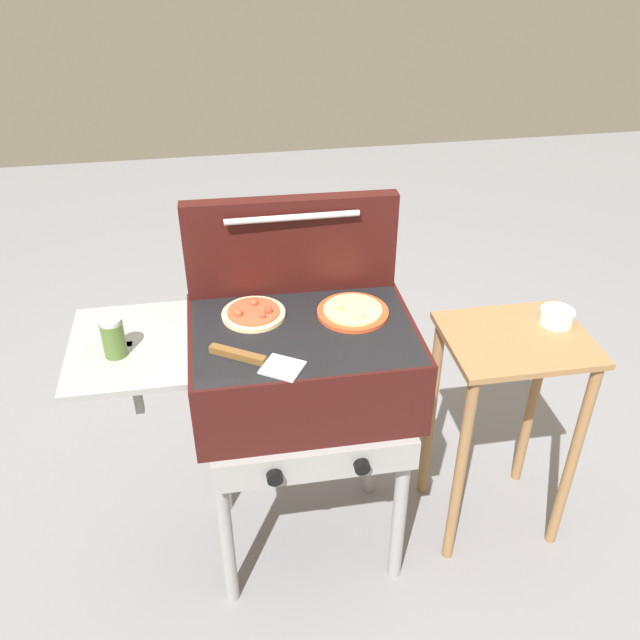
% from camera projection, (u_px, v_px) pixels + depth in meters
% --- Properties ---
extents(ground_plane, '(8.00, 8.00, 0.00)m').
position_uv_depth(ground_plane, '(306.00, 538.00, 2.39)').
color(ground_plane, gray).
extents(grill, '(0.96, 0.53, 0.90)m').
position_uv_depth(grill, '(299.00, 370.00, 1.97)').
color(grill, '#38110F').
rests_on(grill, ground_plane).
extents(grill_lid_open, '(0.63, 0.09, 0.30)m').
position_uv_depth(grill_lid_open, '(291.00, 245.00, 1.99)').
color(grill_lid_open, '#38110F').
rests_on(grill_lid_open, grill).
extents(pizza_cheese, '(0.21, 0.21, 0.04)m').
position_uv_depth(pizza_cheese, '(353.00, 312.00, 1.95)').
color(pizza_cheese, '#C64723').
rests_on(pizza_cheese, grill).
extents(pizza_pepperoni, '(0.18, 0.18, 0.04)m').
position_uv_depth(pizza_pepperoni, '(254.00, 313.00, 1.94)').
color(pizza_pepperoni, beige).
rests_on(pizza_pepperoni, grill).
extents(sauce_jar, '(0.06, 0.06, 0.11)m').
position_uv_depth(sauce_jar, '(113.00, 338.00, 1.76)').
color(sauce_jar, '#4C6B2D').
rests_on(sauce_jar, grill).
extents(spatula, '(0.25, 0.19, 0.02)m').
position_uv_depth(spatula, '(256.00, 360.00, 1.76)').
color(spatula, '#B7BABF').
rests_on(spatula, grill).
extents(prep_table, '(0.44, 0.36, 0.79)m').
position_uv_depth(prep_table, '(506.00, 395.00, 2.18)').
color(prep_table, olive).
rests_on(prep_table, ground_plane).
extents(topping_bowl_near, '(0.11, 0.11, 0.04)m').
position_uv_depth(topping_bowl_near, '(557.00, 317.00, 2.10)').
color(topping_bowl_near, silver).
rests_on(topping_bowl_near, prep_table).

